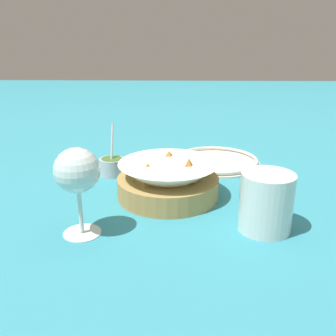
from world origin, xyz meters
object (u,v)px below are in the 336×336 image
food_basket (168,181)px  wine_glass (77,173)px  sauce_cup (112,166)px  beer_mug (266,204)px  side_plate (216,160)px

food_basket → wine_glass: wine_glass is taller
food_basket → wine_glass: (-0.16, 0.14, 0.07)m
food_basket → sauce_cup: sauce_cup is taller
beer_mug → side_plate: bearing=8.2°
sauce_cup → side_plate: bearing=-70.3°
food_basket → beer_mug: beer_mug is taller
food_basket → sauce_cup: size_ratio=1.76×
sauce_cup → food_basket: bearing=-132.1°
sauce_cup → side_plate: sauce_cup is taller
sauce_cup → side_plate: (0.09, -0.26, -0.02)m
side_plate → sauce_cup: bearing=109.7°
food_basket → beer_mug: (-0.13, -0.17, 0.01)m
sauce_cup → side_plate: size_ratio=0.52×
food_basket → beer_mug: bearing=-127.8°
wine_glass → food_basket: bearing=-41.9°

